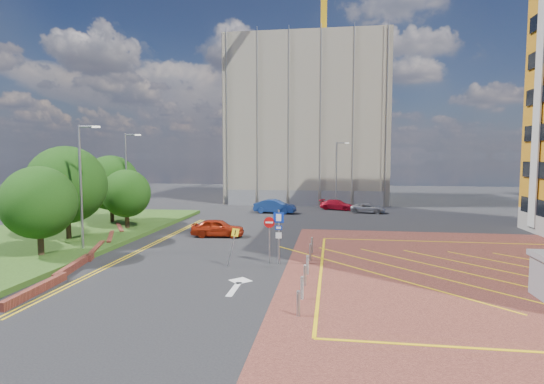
% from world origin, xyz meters
% --- Properties ---
extents(ground, '(140.00, 140.00, 0.00)m').
position_xyz_m(ground, '(0.00, 0.00, 0.00)').
color(ground, black).
rests_on(ground, ground).
extents(forecourt, '(26.00, 26.00, 0.02)m').
position_xyz_m(forecourt, '(14.00, 0.00, 0.01)').
color(forecourt, brown).
rests_on(forecourt, ground).
extents(grass_bed, '(14.00, 32.00, 0.30)m').
position_xyz_m(grass_bed, '(-18.00, 6.00, 0.15)').
color(grass_bed, '#264215').
rests_on(grass_bed, ground).
extents(retaining_wall, '(6.06, 20.33, 0.40)m').
position_xyz_m(retaining_wall, '(-11.80, 2.00, 0.20)').
color(retaining_wall, brown).
rests_on(retaining_wall, ground).
extents(tree_a, '(4.40, 4.40, 5.41)m').
position_xyz_m(tree_a, '(-14.00, 0.00, 3.50)').
color(tree_a, '#3D2B1C').
rests_on(tree_a, grass_bed).
extents(tree_b, '(5.60, 5.60, 6.74)m').
position_xyz_m(tree_b, '(-15.50, 5.00, 4.24)').
color(tree_b, '#3D2B1C').
rests_on(tree_b, grass_bed).
extents(tree_c, '(4.00, 4.00, 4.90)m').
position_xyz_m(tree_c, '(-13.50, 10.00, 3.19)').
color(tree_c, '#3D2B1C').
rests_on(tree_c, grass_bed).
extents(tree_d, '(5.00, 5.00, 6.08)m').
position_xyz_m(tree_d, '(-16.50, 13.00, 3.87)').
color(tree_d, '#3D2B1C').
rests_on(tree_d, grass_bed).
extents(lamp_left_near, '(1.53, 0.16, 8.00)m').
position_xyz_m(lamp_left_near, '(-12.42, 2.00, 4.66)').
color(lamp_left_near, '#9EA0A8').
rests_on(lamp_left_near, grass_bed).
extents(lamp_left_far, '(1.53, 0.16, 8.00)m').
position_xyz_m(lamp_left_far, '(-14.42, 12.00, 4.66)').
color(lamp_left_far, '#9EA0A8').
rests_on(lamp_left_far, grass_bed).
extents(lamp_back, '(1.53, 0.16, 8.00)m').
position_xyz_m(lamp_back, '(4.08, 28.00, 4.36)').
color(lamp_back, '#9EA0A8').
rests_on(lamp_back, ground).
extents(sign_cluster, '(1.17, 0.12, 3.20)m').
position_xyz_m(sign_cluster, '(0.30, 0.98, 1.95)').
color(sign_cluster, '#9EA0A8').
rests_on(sign_cluster, ground).
extents(warning_sign, '(0.71, 0.41, 2.25)m').
position_xyz_m(warning_sign, '(-1.98, -0.06, 1.43)').
color(warning_sign, '#9EA0A8').
rests_on(warning_sign, ground).
extents(bollard_row, '(0.14, 11.14, 0.90)m').
position_xyz_m(bollard_row, '(2.30, -1.67, 0.47)').
color(bollard_row, '#9EA0A8').
rests_on(bollard_row, forecourt).
extents(construction_building, '(21.20, 19.20, 22.00)m').
position_xyz_m(construction_building, '(0.00, 40.00, 11.00)').
color(construction_building, '#A99F8A').
rests_on(construction_building, ground).
extents(tower_crane, '(1.60, 35.00, 35.40)m').
position_xyz_m(tower_crane, '(2.00, 39.44, 25.85)').
color(tower_crane, yellow).
rests_on(tower_crane, ground).
extents(construction_fence, '(21.60, 0.06, 2.00)m').
position_xyz_m(construction_fence, '(1.00, 30.00, 1.00)').
color(construction_fence, gray).
rests_on(construction_fence, ground).
extents(car_red_left, '(4.22, 1.93, 1.40)m').
position_xyz_m(car_red_left, '(-5.29, 8.72, 0.70)').
color(car_red_left, '#A4250E').
rests_on(car_red_left, ground).
extents(car_blue_back, '(4.80, 2.30, 1.52)m').
position_xyz_m(car_blue_back, '(-2.73, 22.95, 0.76)').
color(car_blue_back, navy).
rests_on(car_blue_back, ground).
extents(car_red_back, '(4.40, 2.90, 1.18)m').
position_xyz_m(car_red_back, '(4.15, 26.98, 0.59)').
color(car_red_back, red).
rests_on(car_red_back, ground).
extents(car_silver_back, '(4.07, 2.43, 1.06)m').
position_xyz_m(car_silver_back, '(7.53, 24.68, 0.53)').
color(car_silver_back, '#AEAFB5').
rests_on(car_silver_back, ground).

